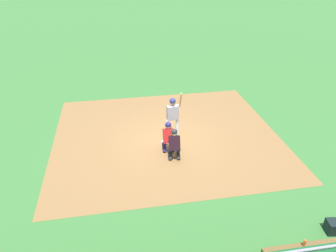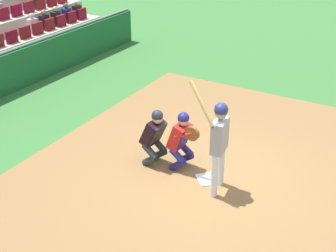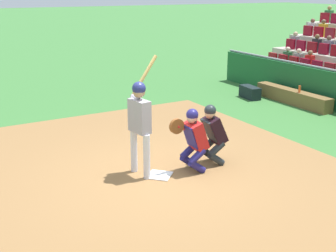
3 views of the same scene
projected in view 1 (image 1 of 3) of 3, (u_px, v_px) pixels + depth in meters
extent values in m
plane|color=#397334|center=(168.00, 141.00, 13.24)|extent=(160.00, 160.00, 0.00)
cube|color=olive|center=(166.00, 135.00, 13.67)|extent=(9.73, 8.63, 0.01)
cube|color=white|center=(168.00, 141.00, 13.23)|extent=(0.62, 0.62, 0.02)
cylinder|color=silver|center=(168.00, 129.00, 13.25)|extent=(0.15, 0.15, 0.88)
cylinder|color=silver|center=(177.00, 128.00, 13.36)|extent=(0.15, 0.15, 0.88)
cube|color=#97919C|center=(173.00, 113.00, 12.93)|extent=(0.50, 0.29, 0.62)
sphere|color=#A3815D|center=(173.00, 103.00, 12.70)|extent=(0.23, 0.23, 0.23)
sphere|color=navy|center=(173.00, 101.00, 12.67)|extent=(0.26, 0.26, 0.26)
cylinder|color=#97919C|center=(174.00, 106.00, 12.78)|extent=(0.50, 0.11, 0.14)
cylinder|color=#97919C|center=(178.00, 106.00, 12.83)|extent=(0.17, 0.13, 0.13)
cylinder|color=tan|center=(181.00, 100.00, 12.41)|extent=(0.12, 0.55, 0.78)
sphere|color=black|center=(180.00, 105.00, 12.81)|extent=(0.06, 0.06, 0.06)
cylinder|color=navy|center=(164.00, 148.00, 12.54)|extent=(0.15, 0.39, 0.34)
cylinder|color=navy|center=(164.00, 143.00, 12.43)|extent=(0.15, 0.38, 0.33)
cylinder|color=navy|center=(172.00, 147.00, 12.58)|extent=(0.15, 0.39, 0.34)
cylinder|color=navy|center=(172.00, 142.00, 12.47)|extent=(0.15, 0.38, 0.33)
cube|color=red|center=(168.00, 136.00, 12.21)|extent=(0.43, 0.41, 0.60)
cube|color=navy|center=(168.00, 134.00, 12.32)|extent=(0.38, 0.20, 0.45)
sphere|color=tan|center=(168.00, 126.00, 12.11)|extent=(0.22, 0.22, 0.22)
cube|color=black|center=(168.00, 126.00, 12.11)|extent=(0.20, 0.10, 0.20)
sphere|color=navy|center=(168.00, 125.00, 12.08)|extent=(0.24, 0.24, 0.24)
cylinder|color=brown|center=(170.00, 126.00, 12.44)|extent=(0.07, 0.30, 0.30)
cylinder|color=red|center=(172.00, 130.00, 12.32)|extent=(0.15, 0.40, 0.22)
cylinder|color=#21282C|center=(170.00, 155.00, 12.07)|extent=(0.17, 0.39, 0.34)
cylinder|color=#21282C|center=(170.00, 151.00, 11.97)|extent=(0.17, 0.39, 0.33)
cylinder|color=#21282C|center=(178.00, 155.00, 12.09)|extent=(0.17, 0.39, 0.34)
cylinder|color=#21282C|center=(178.00, 150.00, 11.99)|extent=(0.17, 0.39, 0.33)
cube|color=black|center=(174.00, 143.00, 11.77)|extent=(0.46, 0.49, 0.60)
cube|color=#21282C|center=(174.00, 141.00, 11.87)|extent=(0.40, 0.27, 0.44)
sphere|color=#D6AE7E|center=(174.00, 133.00, 11.69)|extent=(0.22, 0.22, 0.22)
cube|color=black|center=(174.00, 133.00, 11.69)|extent=(0.21, 0.14, 0.20)
sphere|color=#21282C|center=(174.00, 132.00, 11.66)|extent=(0.24, 0.24, 0.24)
cylinder|color=#E25625|center=(304.00, 243.00, 7.98)|extent=(0.07, 0.07, 0.21)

